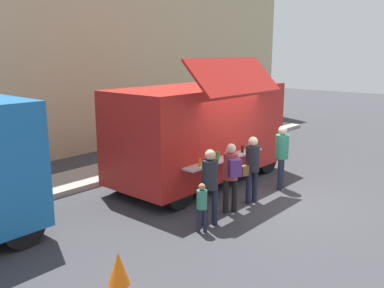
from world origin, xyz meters
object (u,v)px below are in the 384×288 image
at_px(customer_front_ordering, 252,164).
at_px(traffic_cone_orange, 119,268).
at_px(customer_rear_waiting, 210,181).
at_px(customer_extra_browsing, 282,152).
at_px(food_truck_main, 200,130).
at_px(trash_bin, 220,135).
at_px(child_near_queue, 202,203).
at_px(customer_mid_with_backpack, 231,171).

bearing_deg(customer_front_ordering, traffic_cone_orange, 107.34).
xyz_separation_m(customer_rear_waiting, customer_extra_browsing, (3.18, 0.05, 0.04)).
height_order(food_truck_main, customer_extra_browsing, food_truck_main).
xyz_separation_m(food_truck_main, traffic_cone_orange, (-5.06, -2.49, -1.23)).
xyz_separation_m(trash_bin, child_near_queue, (-6.68, -4.57, 0.19)).
xyz_separation_m(customer_front_ordering, customer_extra_browsing, (1.45, -0.01, 0.05)).
distance_m(customer_front_ordering, customer_rear_waiting, 1.73).
relative_size(traffic_cone_orange, customer_mid_with_backpack, 0.33).
xyz_separation_m(traffic_cone_orange, customer_front_ordering, (4.53, 0.41, 0.72)).
bearing_deg(customer_rear_waiting, customer_mid_with_backpack, -44.24).
height_order(customer_front_ordering, customer_rear_waiting, customer_rear_waiting).
distance_m(food_truck_main, customer_mid_with_backpack, 2.54).
bearing_deg(traffic_cone_orange, customer_front_ordering, 5.20).
bearing_deg(customer_mid_with_backpack, traffic_cone_orange, 130.14).
xyz_separation_m(customer_front_ordering, customer_mid_with_backpack, (-0.86, 0.01, 0.01)).
relative_size(customer_mid_with_backpack, child_near_queue, 1.55).
bearing_deg(customer_mid_with_backpack, customer_rear_waiting, 128.10).
distance_m(customer_mid_with_backpack, customer_extra_browsing, 2.31).
bearing_deg(customer_extra_browsing, trash_bin, -54.61).
xyz_separation_m(customer_mid_with_backpack, customer_rear_waiting, (-0.87, -0.07, -0.00)).
bearing_deg(customer_mid_with_backpack, customer_front_ordering, -56.75).
distance_m(food_truck_main, customer_extra_browsing, 2.33).
height_order(food_truck_main, trash_bin, food_truck_main).
bearing_deg(customer_front_ordering, customer_extra_browsing, -78.34).
relative_size(trash_bin, customer_extra_browsing, 0.51).
bearing_deg(customer_extra_browsing, child_near_queue, 73.01).
bearing_deg(trash_bin, customer_extra_browsing, -125.13).
bearing_deg(child_near_queue, trash_bin, -6.18).
distance_m(trash_bin, customer_extra_browsing, 5.43).
bearing_deg(traffic_cone_orange, food_truck_main, 26.19).
bearing_deg(traffic_cone_orange, customer_rear_waiting, 7.13).
bearing_deg(child_near_queue, customer_extra_browsing, -38.04).
xyz_separation_m(food_truck_main, child_near_queue, (-2.66, -2.24, -0.87)).
height_order(customer_mid_with_backpack, customer_extra_browsing, customer_extra_browsing).
xyz_separation_m(food_truck_main, customer_front_ordering, (-0.53, -2.08, -0.51)).
distance_m(customer_mid_with_backpack, customer_rear_waiting, 0.87).
relative_size(food_truck_main, customer_rear_waiting, 3.21).
bearing_deg(trash_bin, customer_front_ordering, -136.02).
relative_size(customer_front_ordering, customer_mid_with_backpack, 1.02).
relative_size(customer_mid_with_backpack, customer_extra_browsing, 0.94).
distance_m(food_truck_main, traffic_cone_orange, 5.77).
distance_m(traffic_cone_orange, trash_bin, 10.28).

